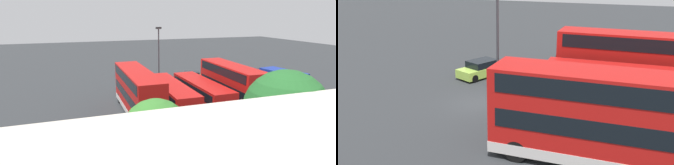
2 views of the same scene
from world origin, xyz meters
TOP-DOWN VIEW (x-y plane):
  - ground_plane at (0.00, 0.00)m, footprint 140.00×140.00m
  - bus_double_decker_near_end at (-5.40, 9.44)m, footprint 2.66×10.38m
  - bus_single_deck_second at (-1.87, 9.33)m, footprint 2.72×10.43m
  - bus_single_deck_third at (1.60, 9.13)m, footprint 2.76×10.87m
  - bus_double_decker_fourth at (5.19, 9.21)m, footprint 2.72×11.64m
  - box_truck_blue at (-13.28, 7.71)m, footprint 3.53×7.78m
  - car_hatchback_silver at (-5.78, -2.43)m, footprint 4.31×3.25m
  - lamp_post_tall at (0.60, 1.65)m, footprint 0.70×0.30m
  - tree_midleft at (7.52, 23.57)m, footprint 3.41×3.41m
  - tree_rightmost at (-0.05, 23.64)m, footprint 4.75×4.75m

SIDE VIEW (x-z plane):
  - ground_plane at x=0.00m, z-range 0.00..0.00m
  - car_hatchback_silver at x=-5.78m, z-range -0.02..1.41m
  - bus_single_deck_second at x=-1.87m, z-range 0.14..3.09m
  - bus_single_deck_third at x=1.60m, z-range 0.15..3.10m
  - box_truck_blue at x=-13.28m, z-range 0.11..3.31m
  - bus_double_decker_near_end at x=-5.40m, z-range 0.17..4.72m
  - bus_double_decker_fourth at x=5.19m, z-range 0.17..4.72m
  - tree_midleft at x=7.52m, z-range 1.34..7.49m
  - tree_rightmost at x=-0.05m, z-range 1.15..8.23m
  - lamp_post_tall at x=0.60m, z-range 0.69..9.09m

